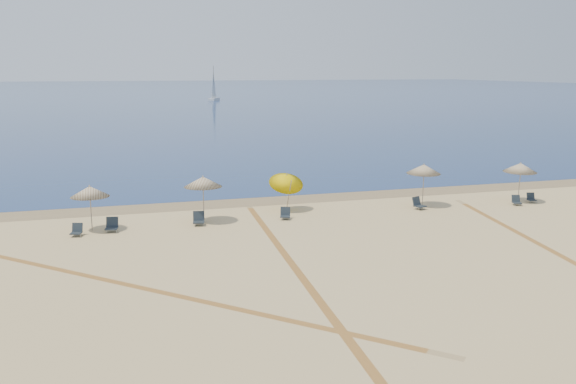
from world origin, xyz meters
name	(u,v)px	position (x,y,z in m)	size (l,w,h in m)	color
ground	(493,378)	(0.00, 0.00, 0.00)	(160.00, 160.00, 0.00)	tan
ocean	(134,91)	(0.00, 225.00, 0.01)	(500.00, 500.00, 0.00)	#0C2151
wet_sand	(271,200)	(0.00, 24.00, 0.00)	(500.00, 500.00, 0.00)	olive
umbrella_1	(90,192)	(-10.76, 19.32, 2.05)	(1.97, 1.97, 2.40)	gray
umbrella_2	(203,182)	(-4.92, 19.56, 2.22)	(2.07, 2.07, 2.56)	gray
umbrella_3	(287,180)	(0.15, 20.81, 1.87)	(2.02, 2.04, 2.60)	gray
umbrella_4	(424,169)	(8.47, 19.81, 2.28)	(2.06, 2.07, 2.62)	gray
umbrella_5	(520,168)	(14.83, 19.21, 2.18)	(2.05, 2.07, 2.52)	gray
chair_1	(77,230)	(-11.47, 18.43, 0.28)	(0.66, 0.72, 0.63)	black
chair_2	(112,225)	(-9.77, 18.81, 0.32)	(0.72, 0.81, 0.73)	black
chair_3	(199,219)	(-5.29, 18.93, 0.32)	(0.70, 0.79, 0.72)	black
chair_4	(285,214)	(-0.47, 18.93, 0.29)	(0.72, 0.78, 0.66)	black
chair_5	(418,204)	(7.84, 19.13, 0.32)	(0.80, 0.86, 0.72)	black
chair_6	(516,201)	(14.16, 18.46, 0.26)	(0.65, 0.70, 0.60)	black
chair_7	(531,198)	(15.57, 18.89, 0.26)	(0.61, 0.67, 0.59)	black
sailboat_0	(214,90)	(17.28, 149.94, 2.70)	(3.88, 6.10, 8.94)	white
tire_tracks	(335,278)	(-1.29, 8.83, 0.00)	(55.84, 41.95, 0.00)	tan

